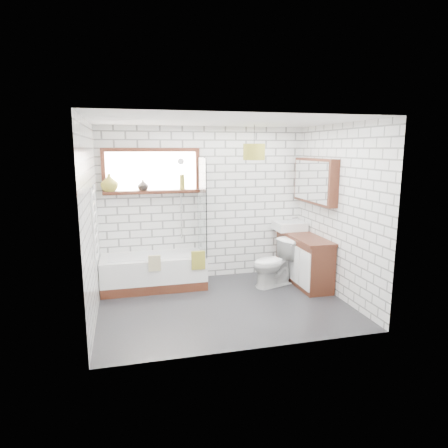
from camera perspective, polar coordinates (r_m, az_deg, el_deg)
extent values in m
cube|color=#232327|center=(5.70, -0.01, -11.47)|extent=(3.40, 2.60, 0.01)
cube|color=white|center=(5.29, -0.01, 14.58)|extent=(3.40, 2.60, 0.01)
cube|color=white|center=(6.61, -2.77, 2.91)|extent=(3.40, 0.01, 2.50)
cube|color=white|center=(4.13, 4.41, -1.91)|extent=(3.40, 0.01, 2.50)
cube|color=white|center=(5.22, -18.50, 0.23)|extent=(0.01, 2.60, 2.50)
cube|color=white|center=(6.00, 16.00, 1.69)|extent=(0.01, 2.60, 2.50)
cube|color=#3C1A10|center=(6.40, -10.28, 7.44)|extent=(1.52, 0.16, 0.68)
cube|color=white|center=(5.22, -17.98, -0.28)|extent=(0.06, 0.52, 1.00)
cube|color=#3C1A10|center=(6.43, 12.85, 6.01)|extent=(0.16, 1.20, 0.70)
cylinder|color=silver|center=(6.49, -6.17, 3.60)|extent=(0.02, 0.02, 1.30)
cube|color=white|center=(6.37, -10.02, -6.72)|extent=(1.59, 0.70, 0.51)
cube|color=white|center=(6.24, -3.20, 2.57)|extent=(0.02, 0.72, 1.50)
cube|color=olive|center=(6.04, -3.70, -5.19)|extent=(0.21, 0.06, 0.28)
cube|color=tan|center=(5.97, -9.90, -5.54)|extent=(0.18, 0.04, 0.23)
cube|color=#3C1A10|center=(6.60, 11.28, -4.94)|extent=(0.44, 1.36, 0.78)
cube|color=white|center=(6.87, 9.35, -0.28)|extent=(0.49, 0.43, 0.14)
cylinder|color=silver|center=(6.93, 10.58, 0.27)|extent=(0.03, 0.03, 0.16)
imported|color=white|center=(6.38, 7.15, -5.58)|extent=(0.62, 0.82, 0.74)
imported|color=olive|center=(6.38, -16.06, 5.52)|extent=(0.29, 0.29, 0.27)
imported|color=black|center=(6.38, -11.48, 5.30)|extent=(0.20, 0.20, 0.18)
cylinder|color=olive|center=(6.44, -5.99, 5.79)|extent=(0.10, 0.10, 0.24)
cylinder|color=olive|center=(6.15, 4.31, 10.24)|extent=(0.33, 0.33, 0.24)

